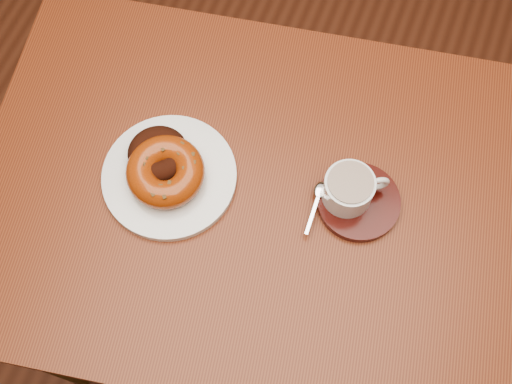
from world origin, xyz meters
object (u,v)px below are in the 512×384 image
(cafe_table, at_px, (246,220))
(saucer, at_px, (358,202))
(coffee_cup, at_px, (349,189))
(donut_plate, at_px, (170,176))

(cafe_table, xyz_separation_m, saucer, (0.18, 0.05, 0.14))
(cafe_table, bearing_deg, saucer, 5.46)
(cafe_table, distance_m, saucer, 0.23)
(coffee_cup, bearing_deg, donut_plate, 163.13)
(cafe_table, xyz_separation_m, coffee_cup, (0.16, 0.05, 0.18))
(donut_plate, bearing_deg, saucer, 12.68)
(saucer, height_order, coffee_cup, coffee_cup)
(donut_plate, bearing_deg, cafe_table, 9.17)
(donut_plate, relative_size, saucer, 1.65)
(donut_plate, height_order, coffee_cup, coffee_cup)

